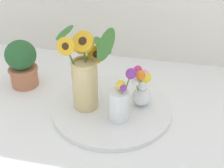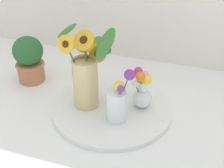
% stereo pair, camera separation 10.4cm
% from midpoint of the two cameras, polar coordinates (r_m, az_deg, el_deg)
% --- Properties ---
extents(ground_plane, '(6.00, 6.00, 0.00)m').
position_cam_midpoint_polar(ground_plane, '(1.22, -4.87, -6.31)').
color(ground_plane, white).
extents(serving_tray, '(0.47, 0.47, 0.02)m').
position_cam_midpoint_polar(serving_tray, '(1.25, -2.40, -4.50)').
color(serving_tray, white).
rests_on(serving_tray, ground_plane).
extents(mason_jar_sunflowers, '(0.23, 0.18, 0.33)m').
position_cam_midpoint_polar(mason_jar_sunflowers, '(1.18, -7.30, 1.48)').
color(mason_jar_sunflowers, '#D1B77A').
rests_on(mason_jar_sunflowers, serving_tray).
extents(vase_small_center, '(0.10, 0.09, 0.20)m').
position_cam_midpoint_polar(vase_small_center, '(1.14, -1.23, -3.31)').
color(vase_small_center, white).
rests_on(vase_small_center, serving_tray).
extents(vase_bulb_right, '(0.08, 0.08, 0.17)m').
position_cam_midpoint_polar(vase_bulb_right, '(1.21, 3.03, -1.02)').
color(vase_bulb_right, white).
rests_on(vase_bulb_right, serving_tray).
extents(potted_plant, '(0.13, 0.13, 0.21)m').
position_cam_midpoint_polar(potted_plant, '(1.42, -18.19, 3.59)').
color(potted_plant, '#B7704C').
rests_on(potted_plant, ground_plane).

